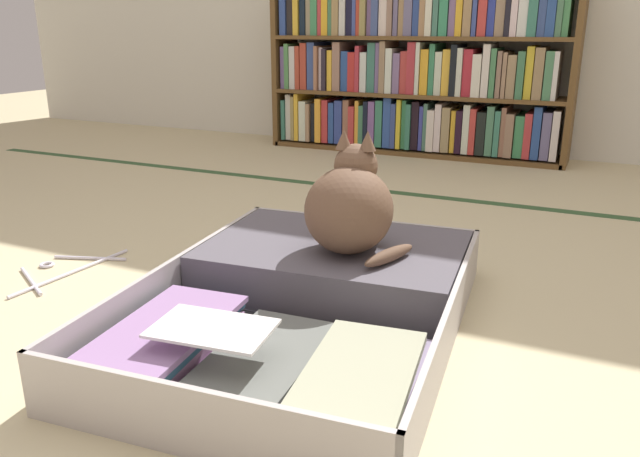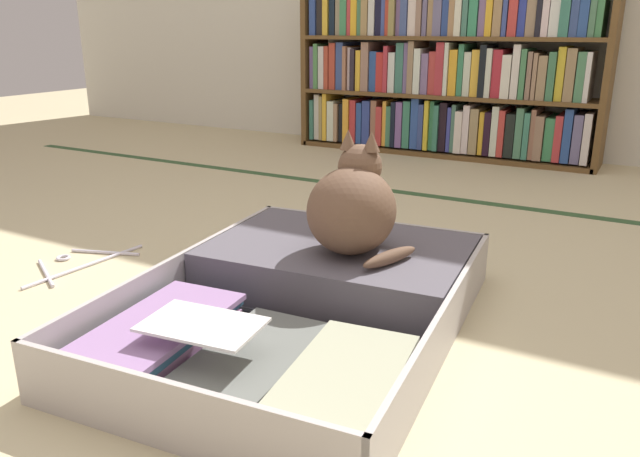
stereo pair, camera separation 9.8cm
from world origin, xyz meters
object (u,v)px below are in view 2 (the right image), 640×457
Objects in this scene: black_cat at (354,208)px; clothes_hanger at (79,263)px; bookshelf at (444,70)px; open_suitcase at (313,293)px.

black_cat is 0.73× the size of clothes_hanger.
bookshelf reaches higher than clothes_hanger.
bookshelf reaches higher than open_suitcase.
bookshelf is 1.59× the size of open_suitcase.
clothes_hanger is at bearing -167.99° from black_cat.
open_suitcase is at bearing -109.04° from black_cat.
black_cat is at bearing 12.01° from clothes_hanger.
clothes_hanger is at bearing -176.57° from open_suitcase.
bookshelf is at bearing 102.18° from black_cat.
black_cat is 0.85m from clothes_hanger.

